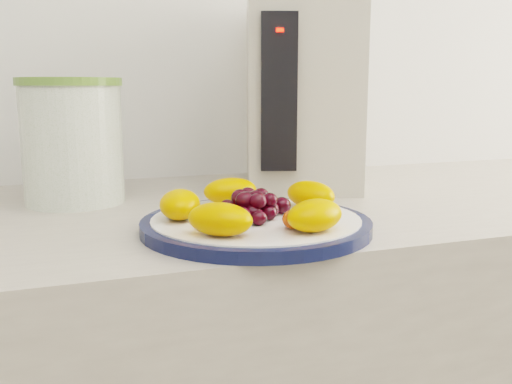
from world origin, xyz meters
name	(u,v)px	position (x,y,z in m)	size (l,w,h in m)	color
plate_rim	(256,225)	(0.01, 1.03, 0.91)	(0.29, 0.29, 0.01)	#0E1538
plate_face	(256,224)	(0.01, 1.03, 0.91)	(0.26, 0.26, 0.02)	white
canister	(73,145)	(-0.20, 1.29, 0.99)	(0.15, 0.15, 0.18)	#3E6421
canister_lid	(69,82)	(-0.20, 1.29, 1.09)	(0.16, 0.16, 0.01)	olive
appliance_body	(300,95)	(0.20, 1.33, 1.07)	(0.19, 0.26, 0.33)	#BAB3A1
appliance_panel	(279,93)	(0.11, 1.21, 1.07)	(0.06, 0.02, 0.25)	black
appliance_led	(280,30)	(0.11, 1.20, 1.16)	(0.01, 0.01, 0.01)	#FF0C05
fruit_plate	(253,205)	(0.00, 1.03, 0.93)	(0.25, 0.25, 0.04)	orange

